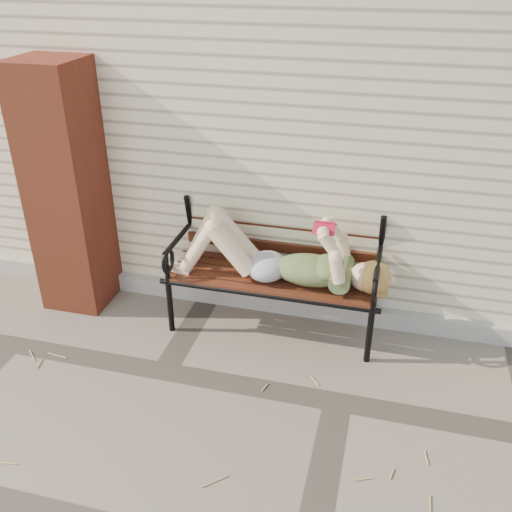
# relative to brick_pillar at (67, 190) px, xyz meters

# --- Properties ---
(ground) EXTENTS (80.00, 80.00, 0.00)m
(ground) POSITION_rel_brick_pillar_xyz_m (2.30, -0.75, -1.00)
(ground) COLOR #766B5B
(ground) RESTS_ON ground
(house_wall) EXTENTS (8.00, 4.00, 3.00)m
(house_wall) POSITION_rel_brick_pillar_xyz_m (2.30, 2.25, 0.50)
(house_wall) COLOR beige
(house_wall) RESTS_ON ground
(foundation_strip) EXTENTS (8.00, 0.10, 0.15)m
(foundation_strip) POSITION_rel_brick_pillar_xyz_m (2.30, 0.22, -0.93)
(foundation_strip) COLOR #ADAA9C
(foundation_strip) RESTS_ON ground
(brick_pillar) EXTENTS (0.50, 0.50, 2.00)m
(brick_pillar) POSITION_rel_brick_pillar_xyz_m (0.00, 0.00, 0.00)
(brick_pillar) COLOR brown
(brick_pillar) RESTS_ON ground
(garden_bench) EXTENTS (1.74, 0.69, 1.13)m
(garden_bench) POSITION_rel_brick_pillar_xyz_m (1.68, 0.08, -0.37)
(garden_bench) COLOR black
(garden_bench) RESTS_ON ground
(reading_woman) EXTENTS (1.64, 0.37, 0.52)m
(reading_woman) POSITION_rel_brick_pillar_xyz_m (1.70, -0.06, -0.33)
(reading_woman) COLOR #093345
(reading_woman) RESTS_ON ground
(straw_scatter) EXTENTS (3.02, 1.68, 0.01)m
(straw_scatter) POSITION_rel_brick_pillar_xyz_m (1.58, -1.53, -0.99)
(straw_scatter) COLOR tan
(straw_scatter) RESTS_ON ground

